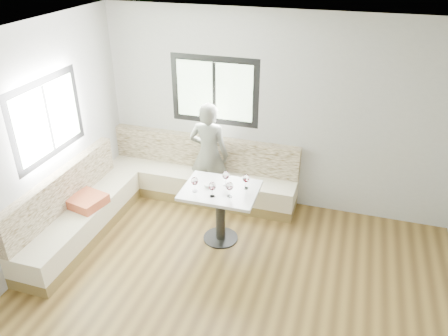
{
  "coord_description": "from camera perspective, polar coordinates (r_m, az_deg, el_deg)",
  "views": [
    {
      "loc": [
        1.01,
        -3.14,
        3.63
      ],
      "look_at": [
        -0.43,
        1.44,
        1.03
      ],
      "focal_mm": 35.0,
      "sensor_mm": 36.0,
      "label": 1
    }
  ],
  "objects": [
    {
      "name": "room",
      "position": [
        4.06,
        -1.05,
        -4.66
      ],
      "size": [
        5.01,
        5.01,
        2.81
      ],
      "color": "brown",
      "rests_on": "ground"
    },
    {
      "name": "banquette",
      "position": [
        6.36,
        -9.54,
        -3.23
      ],
      "size": [
        2.9,
        2.8,
        0.95
      ],
      "color": "olive",
      "rests_on": "ground"
    },
    {
      "name": "table",
      "position": [
        5.61,
        -0.47,
        -4.45
      ],
      "size": [
        0.95,
        0.75,
        0.78
      ],
      "rotation": [
        0.0,
        0.0,
        0.01
      ],
      "color": "black",
      "rests_on": "ground"
    },
    {
      "name": "person",
      "position": [
        6.31,
        -1.98,
        1.76
      ],
      "size": [
        0.58,
        0.38,
        1.59
      ],
      "primitive_type": "imported",
      "rotation": [
        0.0,
        0.0,
        3.15
      ],
      "color": "#626359",
      "rests_on": "ground"
    },
    {
      "name": "olive_ramekin",
      "position": [
        5.55,
        -2.1,
        -2.27
      ],
      "size": [
        0.1,
        0.1,
        0.04
      ],
      "color": "white",
      "rests_on": "table"
    },
    {
      "name": "wine_glass_a",
      "position": [
        5.4,
        -3.86,
        -1.78
      ],
      "size": [
        0.09,
        0.09,
        0.2
      ],
      "color": "white",
      "rests_on": "table"
    },
    {
      "name": "wine_glass_b",
      "position": [
        5.29,
        -1.55,
        -2.44
      ],
      "size": [
        0.09,
        0.09,
        0.2
      ],
      "color": "white",
      "rests_on": "table"
    },
    {
      "name": "wine_glass_c",
      "position": [
        5.28,
        0.75,
        -2.44
      ],
      "size": [
        0.09,
        0.09,
        0.2
      ],
      "color": "white",
      "rests_on": "table"
    },
    {
      "name": "wine_glass_d",
      "position": [
        5.51,
        0.23,
        -1.02
      ],
      "size": [
        0.09,
        0.09,
        0.2
      ],
      "color": "white",
      "rests_on": "table"
    },
    {
      "name": "wine_glass_e",
      "position": [
        5.46,
        2.89,
        -1.4
      ],
      "size": [
        0.09,
        0.09,
        0.2
      ],
      "color": "white",
      "rests_on": "table"
    }
  ]
}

